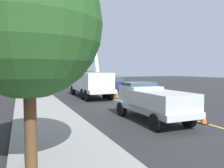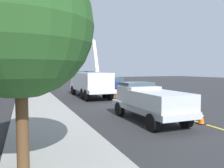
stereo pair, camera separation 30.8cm
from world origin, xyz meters
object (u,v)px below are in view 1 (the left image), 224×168
object	(u,v)px
utility_bucket_truck	(89,81)
service_pickup_truck	(152,101)
traffic_cone_mid_front	(142,103)
traffic_cone_mid_rear	(117,94)
traffic_signal_mast	(45,42)
passing_minivan	(113,83)
traffic_cone_trailing	(97,89)
traffic_cone_leading	(204,117)

from	to	relation	value
utility_bucket_truck	service_pickup_truck	bearing A→B (deg)	177.27
traffic_cone_mid_front	traffic_cone_mid_rear	distance (m)	5.63
traffic_cone_mid_front	traffic_signal_mast	size ratio (longest dim) A/B	0.09
service_pickup_truck	passing_minivan	world-z (taller)	service_pickup_truck
traffic_cone_mid_rear	utility_bucket_truck	bearing A→B (deg)	42.83
utility_bucket_truck	traffic_cone_mid_rear	bearing A→B (deg)	-137.17
service_pickup_truck	traffic_signal_mast	bearing A→B (deg)	15.53
traffic_cone_mid_rear	traffic_cone_trailing	world-z (taller)	traffic_cone_mid_rear
traffic_cone_leading	traffic_signal_mast	size ratio (longest dim) A/B	0.09
passing_minivan	traffic_signal_mast	size ratio (longest dim) A/B	0.62
service_pickup_truck	traffic_cone_mid_rear	size ratio (longest dim) A/B	6.44
utility_bucket_truck	traffic_cone_mid_front	distance (m)	8.04
utility_bucket_truck	traffic_cone_mid_rear	size ratio (longest dim) A/B	9.39
traffic_signal_mast	traffic_cone_trailing	bearing A→B (deg)	-67.21
traffic_signal_mast	traffic_cone_mid_rear	bearing A→B (deg)	-119.29
utility_bucket_truck	traffic_signal_mast	bearing A→B (deg)	73.09
passing_minivan	traffic_cone_leading	world-z (taller)	passing_minivan
service_pickup_truck	traffic_cone_mid_rear	world-z (taller)	service_pickup_truck
utility_bucket_truck	passing_minivan	world-z (taller)	utility_bucket_truck
service_pickup_truck	passing_minivan	size ratio (longest dim) A/B	1.17
traffic_cone_mid_rear	traffic_cone_mid_front	bearing A→B (deg)	172.66
traffic_cone_leading	traffic_signal_mast	distance (m)	16.61
traffic_cone_mid_rear	traffic_cone_trailing	bearing A→B (deg)	-2.76
traffic_cone_mid_front	passing_minivan	bearing A→B (deg)	-17.20
utility_bucket_truck	traffic_cone_leading	size ratio (longest dim) A/B	11.88
passing_minivan	traffic_cone_mid_rear	distance (m)	9.50
utility_bucket_truck	traffic_signal_mast	world-z (taller)	traffic_signal_mast
passing_minivan	traffic_cone_trailing	bearing A→B (deg)	125.91
utility_bucket_truck	traffic_cone_leading	distance (m)	13.56
traffic_cone_trailing	passing_minivan	bearing A→B (deg)	-54.09
passing_minivan	traffic_cone_leading	xyz separation A→B (m)	(-19.90, 4.25, -0.63)
traffic_cone_mid_front	traffic_cone_mid_rear	world-z (taller)	traffic_cone_mid_rear
utility_bucket_truck	passing_minivan	bearing A→B (deg)	-41.70
traffic_cone_trailing	traffic_signal_mast	world-z (taller)	traffic_signal_mast
utility_bucket_truck	traffic_cone_trailing	bearing A→B (deg)	-30.56
traffic_cone_leading	traffic_cone_trailing	bearing A→B (deg)	-2.77
service_pickup_truck	traffic_signal_mast	xyz separation A→B (m)	(13.02, 3.62, 4.50)
utility_bucket_truck	traffic_cone_mid_front	world-z (taller)	utility_bucket_truck
service_pickup_truck	passing_minivan	bearing A→B (deg)	-19.18
traffic_signal_mast	passing_minivan	bearing A→B (deg)	-62.34
traffic_cone_mid_front	traffic_signal_mast	world-z (taller)	traffic_signal_mast
service_pickup_truck	passing_minivan	xyz separation A→B (m)	(18.24, -6.34, -0.15)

